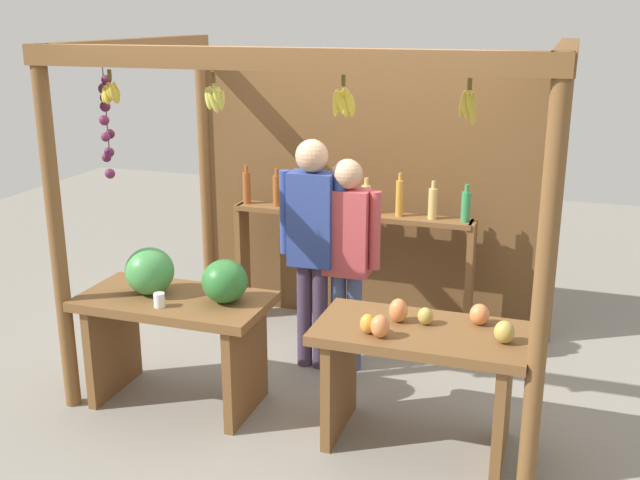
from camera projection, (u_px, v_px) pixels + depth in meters
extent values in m
plane|color=gray|center=(329.00, 369.00, 5.53)|extent=(12.00, 12.00, 0.00)
cylinder|color=brown|center=(56.00, 236.00, 4.71)|extent=(0.10, 0.10, 2.34)
cylinder|color=brown|center=(543.00, 288.00, 3.82)|extent=(0.10, 0.10, 2.34)
cylinder|color=brown|center=(205.00, 174.00, 6.57)|extent=(0.10, 0.10, 2.34)
cylinder|color=brown|center=(556.00, 199.00, 5.67)|extent=(0.10, 0.10, 2.34)
cube|color=brown|center=(271.00, 59.00, 3.95)|extent=(3.03, 0.12, 0.12)
cube|color=brown|center=(132.00, 47.00, 5.32)|extent=(0.12, 2.14, 0.12)
cube|color=brown|center=(567.00, 54.00, 4.43)|extent=(0.12, 2.14, 0.12)
cube|color=brown|center=(368.00, 199.00, 6.17)|extent=(2.93, 0.04, 2.10)
cylinder|color=brown|center=(470.00, 84.00, 3.77)|extent=(0.02, 0.02, 0.06)
ellipsoid|color=gold|center=(473.00, 112.00, 3.80)|extent=(0.04, 0.08, 0.15)
ellipsoid|color=gold|center=(470.00, 104.00, 3.82)|extent=(0.07, 0.04, 0.15)
ellipsoid|color=gold|center=(463.00, 104.00, 3.84)|extent=(0.05, 0.05, 0.15)
ellipsoid|color=gold|center=(465.00, 106.00, 3.79)|extent=(0.07, 0.07, 0.15)
ellipsoid|color=gold|center=(471.00, 106.00, 3.77)|extent=(0.06, 0.05, 0.15)
cylinder|color=brown|center=(213.00, 78.00, 4.15)|extent=(0.02, 0.02, 0.06)
ellipsoid|color=#D1CC4C|center=(218.00, 97.00, 4.17)|extent=(0.04, 0.07, 0.13)
ellipsoid|color=#D1CC4C|center=(221.00, 101.00, 4.20)|extent=(0.07, 0.07, 0.14)
ellipsoid|color=#D1CC4C|center=(217.00, 98.00, 4.20)|extent=(0.07, 0.04, 0.13)
ellipsoid|color=#D1CC4C|center=(214.00, 99.00, 4.21)|extent=(0.08, 0.06, 0.14)
ellipsoid|color=#D1CC4C|center=(212.00, 98.00, 4.19)|extent=(0.05, 0.08, 0.13)
ellipsoid|color=#D1CC4C|center=(210.00, 97.00, 4.18)|extent=(0.06, 0.08, 0.13)
ellipsoid|color=#D1CC4C|center=(208.00, 98.00, 4.16)|extent=(0.06, 0.05, 0.13)
ellipsoid|color=#D1CC4C|center=(213.00, 102.00, 4.16)|extent=(0.08, 0.05, 0.13)
ellipsoid|color=#D1CC4C|center=(217.00, 96.00, 4.15)|extent=(0.06, 0.06, 0.13)
cylinder|color=brown|center=(344.00, 80.00, 3.97)|extent=(0.02, 0.02, 0.06)
ellipsoid|color=yellow|center=(351.00, 105.00, 4.00)|extent=(0.04, 0.08, 0.14)
ellipsoid|color=yellow|center=(347.00, 106.00, 4.02)|extent=(0.07, 0.07, 0.14)
ellipsoid|color=yellow|center=(345.00, 103.00, 4.02)|extent=(0.06, 0.04, 0.14)
ellipsoid|color=yellow|center=(341.00, 100.00, 4.04)|extent=(0.06, 0.06, 0.14)
ellipsoid|color=yellow|center=(337.00, 105.00, 4.04)|extent=(0.05, 0.07, 0.14)
ellipsoid|color=yellow|center=(336.00, 103.00, 4.01)|extent=(0.04, 0.06, 0.14)
ellipsoid|color=yellow|center=(340.00, 101.00, 3.99)|extent=(0.08, 0.06, 0.14)
ellipsoid|color=yellow|center=(342.00, 103.00, 3.97)|extent=(0.07, 0.04, 0.14)
ellipsoid|color=yellow|center=(348.00, 100.00, 3.97)|extent=(0.05, 0.06, 0.14)
cylinder|color=brown|center=(110.00, 75.00, 4.35)|extent=(0.02, 0.02, 0.06)
ellipsoid|color=gold|center=(114.00, 95.00, 4.37)|extent=(0.04, 0.06, 0.11)
ellipsoid|color=gold|center=(117.00, 95.00, 4.39)|extent=(0.05, 0.06, 0.11)
ellipsoid|color=gold|center=(114.00, 91.00, 4.40)|extent=(0.05, 0.04, 0.11)
ellipsoid|color=gold|center=(111.00, 94.00, 4.42)|extent=(0.07, 0.06, 0.12)
ellipsoid|color=gold|center=(107.00, 91.00, 4.40)|extent=(0.05, 0.06, 0.11)
ellipsoid|color=gold|center=(105.00, 94.00, 4.38)|extent=(0.05, 0.07, 0.11)
ellipsoid|color=gold|center=(106.00, 95.00, 4.36)|extent=(0.07, 0.06, 0.12)
ellipsoid|color=gold|center=(110.00, 92.00, 4.35)|extent=(0.05, 0.04, 0.11)
ellipsoid|color=gold|center=(112.00, 91.00, 4.34)|extent=(0.05, 0.05, 0.11)
cylinder|color=#4C422D|center=(106.00, 112.00, 4.67)|extent=(0.01, 0.01, 0.55)
sphere|color=#47142D|center=(106.00, 80.00, 4.59)|extent=(0.06, 0.06, 0.06)
sphere|color=#47142D|center=(104.00, 89.00, 4.61)|extent=(0.07, 0.07, 0.07)
sphere|color=#47142D|center=(106.00, 98.00, 4.65)|extent=(0.07, 0.07, 0.07)
sphere|color=#47142D|center=(105.00, 107.00, 4.65)|extent=(0.07, 0.07, 0.07)
sphere|color=#601E42|center=(104.00, 120.00, 4.68)|extent=(0.06, 0.06, 0.06)
sphere|color=#601E42|center=(106.00, 137.00, 4.69)|extent=(0.06, 0.06, 0.06)
sphere|color=#47142D|center=(110.00, 134.00, 4.72)|extent=(0.06, 0.06, 0.06)
sphere|color=#511938|center=(107.00, 158.00, 4.76)|extent=(0.06, 0.06, 0.06)
sphere|color=#511938|center=(109.00, 152.00, 4.71)|extent=(0.06, 0.06, 0.06)
sphere|color=#601E42|center=(110.00, 174.00, 4.76)|extent=(0.06, 0.06, 0.06)
cube|color=brown|center=(174.00, 301.00, 4.87)|extent=(1.23, 0.64, 0.06)
cube|color=brown|center=(113.00, 344.00, 5.13)|extent=(0.06, 0.58, 0.69)
cube|color=brown|center=(246.00, 365.00, 4.83)|extent=(0.06, 0.58, 0.69)
ellipsoid|color=#429347|center=(150.00, 271.00, 4.88)|extent=(0.38, 0.38, 0.31)
ellipsoid|color=#2D7533|center=(225.00, 281.00, 4.74)|extent=(0.38, 0.38, 0.28)
cylinder|color=white|center=(159.00, 300.00, 4.69)|extent=(0.07, 0.07, 0.09)
cube|color=brown|center=(421.00, 333.00, 4.38)|extent=(1.23, 0.64, 0.06)
cube|color=brown|center=(339.00, 379.00, 4.64)|extent=(0.06, 0.58, 0.69)
cube|color=brown|center=(503.00, 404.00, 4.34)|extent=(0.06, 0.58, 0.69)
ellipsoid|color=#E07F47|center=(380.00, 326.00, 4.24)|extent=(0.13, 0.13, 0.13)
ellipsoid|color=#B79E47|center=(504.00, 332.00, 4.17)|extent=(0.16, 0.16, 0.13)
ellipsoid|color=#B79E47|center=(425.00, 316.00, 4.42)|extent=(0.10, 0.10, 0.10)
ellipsoid|color=#E07F47|center=(398.00, 310.00, 4.45)|extent=(0.14, 0.14, 0.14)
ellipsoid|color=#E07F47|center=(479.00, 314.00, 4.42)|extent=(0.14, 0.14, 0.13)
ellipsoid|color=gold|center=(368.00, 324.00, 4.30)|extent=(0.13, 0.13, 0.12)
cube|color=brown|center=(243.00, 260.00, 6.39)|extent=(0.05, 0.20, 1.00)
cube|color=brown|center=(469.00, 285.00, 5.81)|extent=(0.05, 0.20, 1.00)
cube|color=brown|center=(351.00, 214.00, 5.96)|extent=(1.91, 0.22, 0.04)
cylinder|color=#994C1E|center=(247.00, 188.00, 6.19)|extent=(0.06, 0.06, 0.26)
cylinder|color=#994C1E|center=(246.00, 169.00, 6.15)|extent=(0.03, 0.03, 0.06)
cylinder|color=#994C1E|center=(277.00, 191.00, 6.11)|extent=(0.07, 0.07, 0.25)
cylinder|color=#994C1E|center=(277.00, 172.00, 6.07)|extent=(0.03, 0.03, 0.06)
cylinder|color=#D8B266|center=(306.00, 192.00, 6.03)|extent=(0.06, 0.06, 0.27)
cylinder|color=#D8B266|center=(306.00, 171.00, 5.99)|extent=(0.03, 0.03, 0.06)
cylinder|color=#D8B266|center=(335.00, 193.00, 5.96)|extent=(0.08, 0.08, 0.29)
cylinder|color=#D8B266|center=(336.00, 171.00, 5.90)|extent=(0.04, 0.04, 0.06)
cylinder|color=#D8B266|center=(366.00, 199.00, 5.89)|extent=(0.07, 0.07, 0.22)
cylinder|color=#D8B266|center=(366.00, 182.00, 5.85)|extent=(0.03, 0.03, 0.06)
cylinder|color=gold|center=(400.00, 198.00, 5.80)|extent=(0.06, 0.06, 0.28)
cylinder|color=gold|center=(400.00, 177.00, 5.75)|extent=(0.03, 0.03, 0.06)
cylinder|color=#D8B266|center=(433.00, 204.00, 5.73)|extent=(0.07, 0.07, 0.24)
cylinder|color=#D8B266|center=(434.00, 185.00, 5.69)|extent=(0.03, 0.03, 0.06)
cylinder|color=#338C4C|center=(466.00, 207.00, 5.65)|extent=(0.07, 0.07, 0.23)
cylinder|color=#338C4C|center=(467.00, 188.00, 5.61)|extent=(0.03, 0.03, 0.06)
cylinder|color=#3F3148|center=(305.00, 315.00, 5.50)|extent=(0.11, 0.11, 0.79)
cylinder|color=#3F3148|center=(320.00, 317.00, 5.47)|extent=(0.11, 0.11, 0.79)
cube|color=#2D428C|center=(312.00, 219.00, 5.27)|extent=(0.32, 0.19, 0.67)
cylinder|color=#2D428C|center=(285.00, 212.00, 5.33)|extent=(0.08, 0.08, 0.60)
cylinder|color=#2D428C|center=(339.00, 217.00, 5.20)|extent=(0.08, 0.08, 0.60)
sphere|color=tan|center=(312.00, 156.00, 5.15)|extent=(0.23, 0.23, 0.23)
cylinder|color=#43537E|center=(338.00, 320.00, 5.48)|extent=(0.11, 0.11, 0.73)
cylinder|color=#43537E|center=(354.00, 322.00, 5.44)|extent=(0.11, 0.11, 0.73)
cube|color=#BF474C|center=(347.00, 232.00, 5.27)|extent=(0.32, 0.19, 0.62)
cylinder|color=#BF474C|center=(320.00, 226.00, 5.32)|extent=(0.08, 0.08, 0.55)
cylinder|color=#BF474C|center=(375.00, 231.00, 5.20)|extent=(0.08, 0.08, 0.55)
sphere|color=tan|center=(348.00, 174.00, 5.15)|extent=(0.21, 0.21, 0.21)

